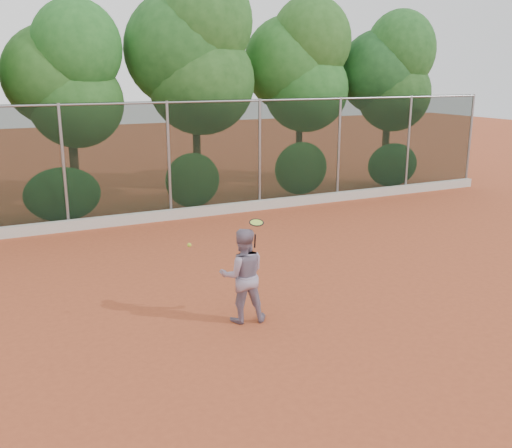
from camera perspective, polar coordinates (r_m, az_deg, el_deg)
name	(u,v)px	position (r m, az deg, el deg)	size (l,w,h in m)	color
ground	(278,297)	(11.37, 2.19, -7.28)	(80.00, 80.00, 0.00)	#A74827
concrete_curb	(173,214)	(17.37, -8.32, 0.96)	(24.00, 0.20, 0.30)	beige
tennis_player	(243,275)	(10.04, -1.33, -5.15)	(0.83, 0.64, 1.70)	gray
chainlink_fence	(169,157)	(17.21, -8.71, 6.62)	(24.09, 0.09, 3.50)	black
foliage_backdrop	(130,69)	(18.80, -12.51, 14.92)	(23.70, 3.63, 7.55)	#45311A
tennis_racket	(256,225)	(9.83, 0.03, -0.07)	(0.32, 0.32, 0.52)	black
tennis_ball_in_flight	(189,245)	(9.64, -6.69, -2.10)	(0.07, 0.07, 0.07)	#A8C62D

